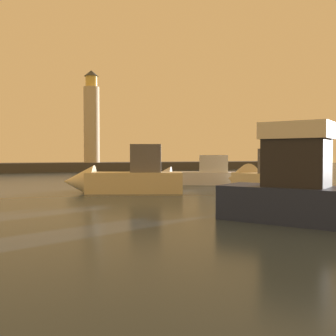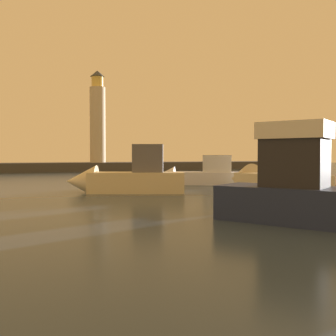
# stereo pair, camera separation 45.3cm
# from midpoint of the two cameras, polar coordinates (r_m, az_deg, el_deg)

# --- Properties ---
(ground_plane) EXTENTS (220.00, 220.00, 0.00)m
(ground_plane) POSITION_cam_midpoint_polar(r_m,az_deg,el_deg) (35.32, -12.87, -2.58)
(ground_plane) COLOR #2D3D51
(breakwater) EXTENTS (95.75, 6.90, 1.50)m
(breakwater) POSITION_cam_midpoint_polar(r_m,az_deg,el_deg) (67.77, -18.13, 0.11)
(breakwater) COLOR #423F3D
(breakwater) RESTS_ON ground_plane
(lighthouse) EXTENTS (2.73, 2.73, 16.19)m
(lighthouse) POSITION_cam_midpoint_polar(r_m,az_deg,el_deg) (69.31, -11.49, 7.17)
(lighthouse) COLOR beige
(lighthouse) RESTS_ON breakwater
(motorboat_0) EXTENTS (7.98, 6.00, 3.13)m
(motorboat_0) POSITION_cam_midpoint_polar(r_m,az_deg,el_deg) (35.88, 3.39, -1.06)
(motorboat_0) COLOR silver
(motorboat_0) RESTS_ON ground_plane
(motorboat_1) EXTENTS (3.92, 9.33, 3.79)m
(motorboat_1) POSITION_cam_midpoint_polar(r_m,az_deg,el_deg) (30.15, 13.80, -1.39)
(motorboat_1) COLOR beige
(motorboat_1) RESTS_ON ground_plane
(motorboat_2) EXTENTS (8.85, 5.60, 3.89)m
(motorboat_2) POSITION_cam_midpoint_polar(r_m,az_deg,el_deg) (28.03, -7.51, -1.58)
(motorboat_2) COLOR beige
(motorboat_2) RESTS_ON ground_plane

